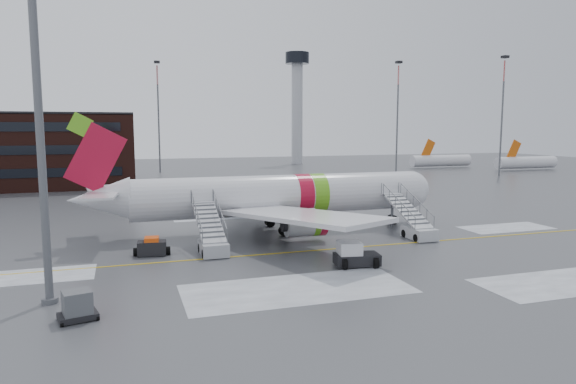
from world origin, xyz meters
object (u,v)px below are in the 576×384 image
object	(u,v)px
pushback_tug	(354,255)
light_mast_near	(36,67)
airliner	(272,196)
uld_container	(77,306)
airstair_aft	(212,239)
baggage_tractor	(152,248)
airstair_fwd	(415,226)

from	to	relation	value
pushback_tug	light_mast_near	xyz separation A→B (m)	(-19.73, -1.81, 12.30)
airliner	pushback_tug	xyz separation A→B (m)	(2.11, -13.78, -2.62)
pushback_tug	uld_container	world-z (taller)	pushback_tug
airstair_aft	light_mast_near	bearing A→B (deg)	-139.81
airstair_aft	light_mast_near	distance (m)	18.48
baggage_tractor	light_mast_near	world-z (taller)	light_mast_near
airliner	airstair_fwd	distance (m)	13.47
baggage_tractor	airstair_aft	bearing A→B (deg)	-5.73
pushback_tug	light_mast_near	bearing A→B (deg)	-174.77
airstair_fwd	uld_container	world-z (taller)	airstair_fwd
airliner	light_mast_near	world-z (taller)	light_mast_near
airstair_fwd	light_mast_near	distance (m)	32.81
airstair_fwd	airstair_aft	world-z (taller)	same
uld_container	pushback_tug	bearing A→B (deg)	15.72
airliner	airstair_fwd	xyz separation A→B (m)	(11.54, -6.54, -2.35)
pushback_tug	airstair_fwd	bearing A→B (deg)	37.54
pushback_tug	baggage_tractor	distance (m)	15.62
airstair_aft	uld_container	world-z (taller)	airstair_aft
uld_container	baggage_tractor	bearing A→B (deg)	70.91
airliner	pushback_tug	world-z (taller)	airliner
light_mast_near	baggage_tractor	bearing A→B (deg)	57.17
airstair_fwd	baggage_tractor	size ratio (longest dim) A/B	2.71
pushback_tug	baggage_tractor	size ratio (longest dim) A/B	1.19
uld_container	light_mast_near	world-z (taller)	light_mast_near
airliner	airstair_aft	bearing A→B (deg)	-136.56
airstair_aft	uld_container	distance (m)	15.25
uld_container	baggage_tractor	size ratio (longest dim) A/B	0.76
pushback_tug	baggage_tractor	bearing A→B (deg)	150.46
airliner	light_mast_near	size ratio (longest dim) A/B	1.38
airliner	baggage_tractor	distance (m)	13.29
airstair_fwd	airliner	bearing A→B (deg)	150.47
pushback_tug	light_mast_near	size ratio (longest dim) A/B	0.13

